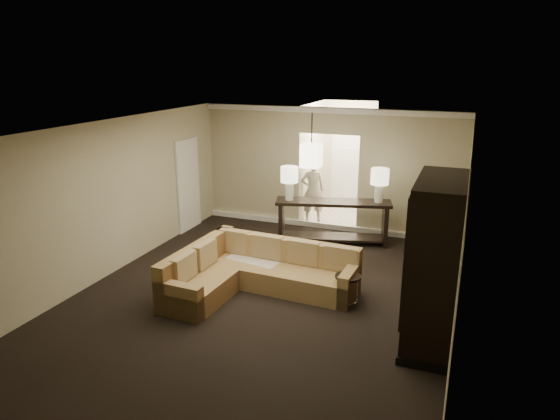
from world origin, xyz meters
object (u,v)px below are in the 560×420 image
at_px(coffee_table, 262,264).
at_px(drink_table, 348,284).
at_px(sectional_sofa, 254,273).
at_px(person, 313,187).
at_px(armoire, 435,266).
at_px(console_table, 333,218).

height_order(coffee_table, drink_table, drink_table).
bearing_deg(sectional_sofa, coffee_table, 104.46).
xyz_separation_m(sectional_sofa, drink_table, (1.62, 0.05, 0.04)).
relative_size(sectional_sofa, person, 1.62).
bearing_deg(sectional_sofa, armoire, -7.50).
bearing_deg(console_table, armoire, -70.12).
relative_size(armoire, drink_table, 4.52).
xyz_separation_m(coffee_table, armoire, (3.07, -1.22, 0.92)).
xyz_separation_m(armoire, drink_table, (-1.31, 0.59, -0.75)).
bearing_deg(coffee_table, sectional_sofa, -78.44).
xyz_separation_m(coffee_table, console_table, (0.77, 2.07, 0.36)).
bearing_deg(armoire, person, 124.80).
distance_m(sectional_sofa, coffee_table, 0.70).
xyz_separation_m(drink_table, person, (-1.83, 3.93, 0.50)).
relative_size(coffee_table, armoire, 0.48).
height_order(armoire, person, armoire).
bearing_deg(person, coffee_table, 66.58).
bearing_deg(sectional_sofa, person, 95.90).
distance_m(console_table, person, 1.52).
relative_size(coffee_table, person, 0.64).
height_order(coffee_table, console_table, console_table).
height_order(sectional_sofa, drink_table, sectional_sofa).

